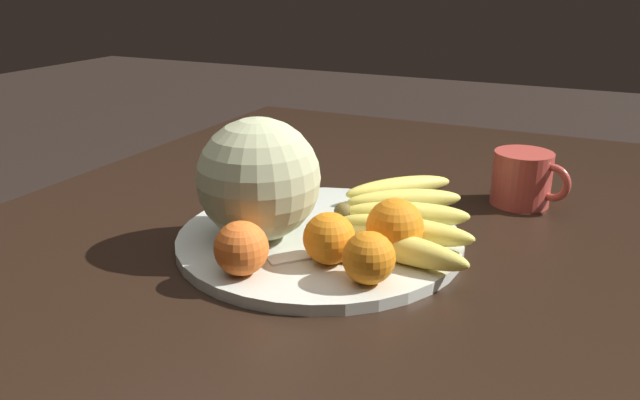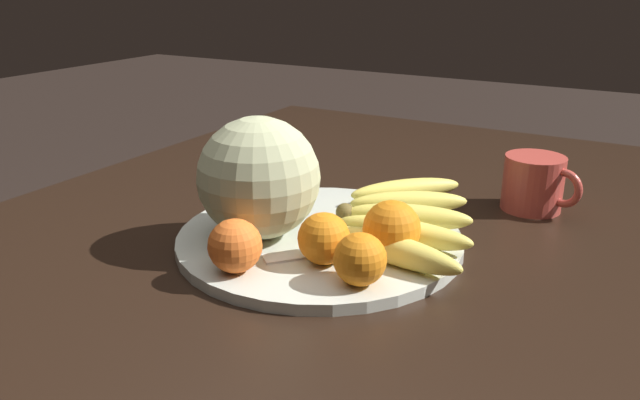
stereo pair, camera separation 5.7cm
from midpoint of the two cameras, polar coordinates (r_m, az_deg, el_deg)
The scene contains 10 objects.
kitchen_table at distance 0.86m, azimuth 0.01°, elevation -10.15°, with size 1.69×1.08×0.74m.
fruit_bowl at distance 0.87m, azimuth 1.90°, elevation -3.55°, with size 0.39×0.39×0.02m.
melon at distance 0.83m, azimuth -3.66°, elevation 2.00°, with size 0.17×0.17×0.17m.
banana_bunch at distance 0.88m, azimuth 9.47°, elevation -1.64°, with size 0.33×0.24×0.04m.
orange_front_left at distance 0.72m, azimuth 5.96°, elevation -5.44°, with size 0.06×0.06×0.06m.
orange_front_right at distance 0.75m, azimuth -5.61°, elevation -4.22°, with size 0.07×0.07×0.07m.
orange_mid_center at distance 0.77m, azimuth 2.50°, elevation -3.56°, with size 0.07×0.07×0.07m.
orange_back_left at distance 0.79m, azimuth 8.63°, elevation -2.66°, with size 0.07×0.07×0.07m.
produce_tag at distance 0.80m, azimuth -0.27°, elevation -5.09°, with size 0.08×0.07×0.00m.
ceramic_mug at distance 1.05m, azimuth 20.53°, elevation 1.42°, with size 0.09×0.13×0.09m.
Camera 2 is at (-0.63, -0.39, 1.10)m, focal length 35.00 mm.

